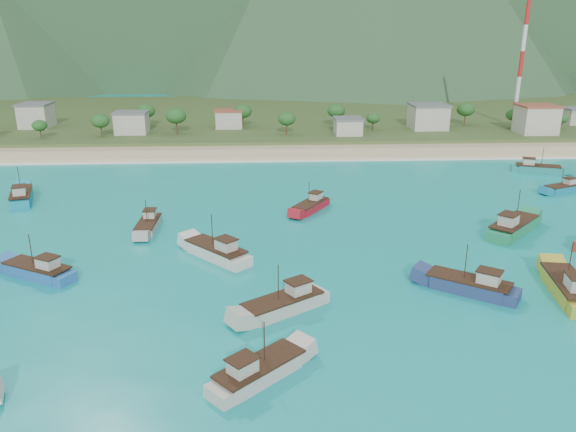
{
  "coord_description": "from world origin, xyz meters",
  "views": [
    {
      "loc": [
        2.16,
        -64.73,
        30.71
      ],
      "look_at": [
        6.3,
        18.0,
        3.0
      ],
      "focal_mm": 35.0,
      "sensor_mm": 36.0,
      "label": 1
    }
  ],
  "objects_px": {
    "boat_5": "(148,226)",
    "boat_22": "(537,169)",
    "boat_12": "(21,197)",
    "boat_13": "(217,252)",
    "boat_18": "(563,189)",
    "boat_3": "(39,272)",
    "boat_16": "(258,373)",
    "boat_15": "(568,289)",
    "boat_17": "(513,228)",
    "radio_tower": "(523,51)",
    "boat_4": "(284,305)",
    "boat_19": "(311,207)",
    "boat_6": "(470,286)"
  },
  "relations": [
    {
      "from": "boat_5",
      "to": "boat_22",
      "type": "distance_m",
      "value": 87.19
    },
    {
      "from": "boat_12",
      "to": "boat_13",
      "type": "bearing_deg",
      "value": -55.49
    },
    {
      "from": "boat_13",
      "to": "boat_18",
      "type": "relative_size",
      "value": 1.16
    },
    {
      "from": "boat_3",
      "to": "boat_16",
      "type": "bearing_deg",
      "value": -101.43
    },
    {
      "from": "boat_15",
      "to": "boat_17",
      "type": "relative_size",
      "value": 1.09
    },
    {
      "from": "radio_tower",
      "to": "boat_3",
      "type": "relative_size",
      "value": 4.24
    },
    {
      "from": "boat_4",
      "to": "boat_19",
      "type": "xyz_separation_m",
      "value": [
        6.36,
        37.39,
        -0.12
      ]
    },
    {
      "from": "boat_19",
      "to": "boat_4",
      "type": "bearing_deg",
      "value": 113.24
    },
    {
      "from": "boat_18",
      "to": "boat_16",
      "type": "bearing_deg",
      "value": 112.11
    },
    {
      "from": "boat_4",
      "to": "boat_15",
      "type": "relative_size",
      "value": 0.86
    },
    {
      "from": "boat_15",
      "to": "boat_22",
      "type": "distance_m",
      "value": 65.49
    },
    {
      "from": "boat_16",
      "to": "boat_19",
      "type": "relative_size",
      "value": 0.99
    },
    {
      "from": "boat_6",
      "to": "boat_5",
      "type": "bearing_deg",
      "value": 95.86
    },
    {
      "from": "boat_13",
      "to": "boat_17",
      "type": "xyz_separation_m",
      "value": [
        45.91,
        7.69,
        0.12
      ]
    },
    {
      "from": "boat_12",
      "to": "boat_18",
      "type": "relative_size",
      "value": 1.32
    },
    {
      "from": "boat_3",
      "to": "boat_6",
      "type": "relative_size",
      "value": 0.98
    },
    {
      "from": "boat_5",
      "to": "boat_22",
      "type": "xyz_separation_m",
      "value": [
        80.3,
        33.96,
        0.11
      ]
    },
    {
      "from": "boat_6",
      "to": "boat_22",
      "type": "xyz_separation_m",
      "value": [
        36.71,
        58.89,
        -0.07
      ]
    },
    {
      "from": "radio_tower",
      "to": "boat_19",
      "type": "relative_size",
      "value": 4.68
    },
    {
      "from": "boat_3",
      "to": "boat_5",
      "type": "relative_size",
      "value": 1.13
    },
    {
      "from": "boat_16",
      "to": "boat_12",
      "type": "bearing_deg",
      "value": 174.77
    },
    {
      "from": "boat_15",
      "to": "boat_17",
      "type": "height_order",
      "value": "boat_17"
    },
    {
      "from": "boat_6",
      "to": "boat_16",
      "type": "height_order",
      "value": "boat_6"
    },
    {
      "from": "boat_5",
      "to": "boat_15",
      "type": "bearing_deg",
      "value": 155.35
    },
    {
      "from": "boat_3",
      "to": "boat_18",
      "type": "distance_m",
      "value": 95.98
    },
    {
      "from": "radio_tower",
      "to": "boat_22",
      "type": "height_order",
      "value": "radio_tower"
    },
    {
      "from": "boat_3",
      "to": "boat_18",
      "type": "bearing_deg",
      "value": -39.42
    },
    {
      "from": "boat_3",
      "to": "boat_12",
      "type": "bearing_deg",
      "value": 53.05
    },
    {
      "from": "boat_4",
      "to": "boat_16",
      "type": "distance_m",
      "value": 13.4
    },
    {
      "from": "boat_3",
      "to": "boat_12",
      "type": "height_order",
      "value": "boat_12"
    },
    {
      "from": "boat_17",
      "to": "boat_15",
      "type": "bearing_deg",
      "value": -51.78
    },
    {
      "from": "boat_6",
      "to": "boat_18",
      "type": "height_order",
      "value": "boat_6"
    },
    {
      "from": "boat_3",
      "to": "boat_15",
      "type": "bearing_deg",
      "value": -69.04
    },
    {
      "from": "boat_5",
      "to": "boat_16",
      "type": "relative_size",
      "value": 0.99
    },
    {
      "from": "boat_3",
      "to": "boat_17",
      "type": "height_order",
      "value": "boat_17"
    },
    {
      "from": "boat_4",
      "to": "boat_16",
      "type": "height_order",
      "value": "boat_4"
    },
    {
      "from": "boat_19",
      "to": "boat_22",
      "type": "relative_size",
      "value": 0.89
    },
    {
      "from": "boat_15",
      "to": "boat_16",
      "type": "bearing_deg",
      "value": -147.62
    },
    {
      "from": "boat_19",
      "to": "boat_16",
      "type": "bearing_deg",
      "value": 112.41
    },
    {
      "from": "radio_tower",
      "to": "boat_3",
      "type": "xyz_separation_m",
      "value": [
        -108.82,
        -104.4,
        -23.55
      ]
    },
    {
      "from": "boat_12",
      "to": "boat_17",
      "type": "relative_size",
      "value": 1.05
    },
    {
      "from": "boat_3",
      "to": "boat_19",
      "type": "distance_m",
      "value": 46.23
    },
    {
      "from": "boat_3",
      "to": "boat_4",
      "type": "xyz_separation_m",
      "value": [
        31.53,
        -10.91,
        0.03
      ]
    },
    {
      "from": "boat_15",
      "to": "boat_18",
      "type": "height_order",
      "value": "boat_15"
    },
    {
      "from": "boat_15",
      "to": "boat_18",
      "type": "relative_size",
      "value": 1.36
    },
    {
      "from": "boat_22",
      "to": "boat_15",
      "type": "bearing_deg",
      "value": -3.17
    },
    {
      "from": "boat_12",
      "to": "boat_16",
      "type": "relative_size",
      "value": 1.26
    },
    {
      "from": "boat_15",
      "to": "boat_16",
      "type": "distance_m",
      "value": 40.33
    },
    {
      "from": "boat_3",
      "to": "boat_19",
      "type": "xyz_separation_m",
      "value": [
        37.89,
        26.48,
        -0.09
      ]
    },
    {
      "from": "boat_17",
      "to": "boat_3",
      "type": "bearing_deg",
      "value": -124.02
    }
  ]
}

